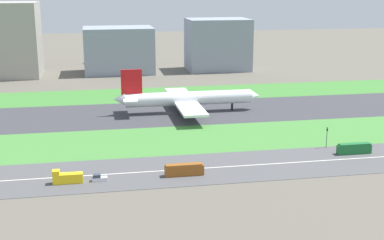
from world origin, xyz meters
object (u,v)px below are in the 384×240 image
at_px(airliner, 185,99).
at_px(traffic_light, 327,136).
at_px(hangar_building, 119,50).
at_px(fuel_tank_west, 108,52).
at_px(truck_0, 67,178).
at_px(office_tower, 218,44).
at_px(car_0, 99,178).
at_px(bus_1, 354,149).
at_px(bus_0, 184,170).

relative_size(airliner, traffic_light, 9.03).
relative_size(hangar_building, fuel_tank_west, 2.19).
relative_size(truck_0, office_tower, 0.21).
xyz_separation_m(airliner, fuel_tank_west, (-28.34, 159.00, 1.52)).
relative_size(car_0, truck_0, 0.52).
bearing_deg(bus_1, traffic_light, 128.13).
bearing_deg(truck_0, airliner, -121.52).
bearing_deg(bus_1, airliner, 123.76).
distance_m(truck_0, bus_0, 33.94).
bearing_deg(bus_1, office_tower, 91.31).
distance_m(car_0, hangar_building, 193.12).
bearing_deg(car_0, bus_1, -173.24).
relative_size(airliner, fuel_tank_west, 3.30).
bearing_deg(fuel_tank_west, hangar_building, -83.17).
distance_m(bus_0, traffic_light, 56.10).
bearing_deg(fuel_tank_west, bus_0, -86.51).
distance_m(bus_1, traffic_light, 10.46).
xyz_separation_m(airliner, hangar_building, (-22.95, 114.00, 8.06)).
distance_m(car_0, bus_0, 24.99).
relative_size(traffic_light, hangar_building, 0.17).
bearing_deg(traffic_light, airliner, 123.14).
bearing_deg(bus_0, hangar_building, -87.30).
bearing_deg(bus_1, car_0, -173.24).
height_order(airliner, office_tower, office_tower).
height_order(airliner, truck_0, airliner).
xyz_separation_m(traffic_light, hangar_building, (-62.12, 174.01, 10.00)).
relative_size(truck_0, bus_0, 0.72).
height_order(car_0, bus_0, bus_0).
height_order(bus_1, car_0, bus_1).
bearing_deg(office_tower, hangar_building, 180.00).
height_order(airliner, bus_0, airliner).
distance_m(airliner, bus_1, 81.91).
distance_m(airliner, traffic_light, 71.68).
distance_m(bus_1, car_0, 84.92).
bearing_deg(traffic_light, fuel_tank_west, 107.13).
distance_m(car_0, office_tower, 208.65).
distance_m(traffic_light, hangar_building, 185.03).
distance_m(car_0, fuel_tank_west, 237.33).
xyz_separation_m(office_tower, fuel_tank_west, (-69.62, 45.00, -8.78)).
bearing_deg(truck_0, bus_1, -173.88).
xyz_separation_m(car_0, hangar_building, (15.93, 192.00, 13.37)).
xyz_separation_m(hangar_building, fuel_tank_west, (-5.39, 45.00, -6.53)).
relative_size(bus_1, bus_0, 1.00).
bearing_deg(traffic_light, truck_0, -168.32).
bearing_deg(airliner, car_0, -116.49).
xyz_separation_m(bus_1, office_tower, (-4.16, 182.00, 14.72)).
bearing_deg(office_tower, bus_0, -106.04).
bearing_deg(bus_1, bus_0, -170.44).
bearing_deg(office_tower, airliner, -109.91).
bearing_deg(truck_0, fuel_tank_west, -94.70).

